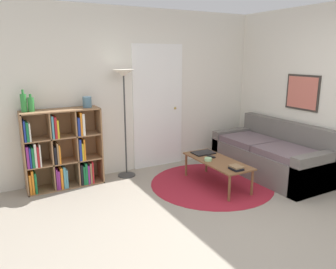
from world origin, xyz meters
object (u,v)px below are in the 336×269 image
at_px(vase_on_shelf, 87,102).
at_px(coffee_table, 217,162).
at_px(couch, 272,156).
at_px(bowl, 208,159).
at_px(bottle_left, 24,103).
at_px(bookshelf, 61,152).
at_px(bottle_middle, 31,104).
at_px(laptop, 203,153).
at_px(floor_lamp, 124,87).

bearing_deg(vase_on_shelf, coffee_table, -33.23).
bearing_deg(couch, bowl, 175.82).
relative_size(coffee_table, bottle_left, 3.83).
bearing_deg(bookshelf, couch, -19.49).
xyz_separation_m(couch, bottle_middle, (-3.41, 1.10, 0.95)).
bearing_deg(bottle_middle, couch, -17.85).
relative_size(laptop, bowl, 3.04).
distance_m(laptop, vase_on_shelf, 1.92).
bearing_deg(bottle_left, bookshelf, -1.98).
bearing_deg(bowl, couch, -4.18).
height_order(coffee_table, bottle_middle, bottle_middle).
bearing_deg(bottle_left, bowl, -23.87).
bearing_deg(bottle_left, couch, -17.51).
height_order(coffee_table, bottle_left, bottle_left).
height_order(floor_lamp, coffee_table, floor_lamp).
relative_size(bowl, bottle_middle, 0.46).
bearing_deg(laptop, couch, -21.67).
relative_size(bowl, bottle_left, 0.36).
xyz_separation_m(coffee_table, bottle_left, (-2.43, 1.06, 0.92)).
height_order(bowl, vase_on_shelf, vase_on_shelf).
distance_m(bookshelf, bowl, 2.13).
relative_size(bottle_left, bottle_middle, 1.27).
xyz_separation_m(bookshelf, laptop, (2.02, -0.67, -0.13)).
relative_size(coffee_table, bowl, 10.55).
distance_m(coffee_table, bottle_middle, 2.71).
bearing_deg(bowl, laptop, 66.49).
bearing_deg(bottle_middle, bottle_left, 176.50).
height_order(bookshelf, laptop, bookshelf).
distance_m(bookshelf, laptop, 2.13).
xyz_separation_m(couch, bowl, (-1.20, 0.09, 0.12)).
bearing_deg(vase_on_shelf, bookshelf, 179.44).
bearing_deg(floor_lamp, couch, -26.64).
distance_m(floor_lamp, laptop, 1.58).
xyz_separation_m(laptop, bowl, (-0.14, -0.33, 0.01)).
height_order(couch, bowl, couch).
height_order(bookshelf, bottle_middle, bottle_middle).
relative_size(floor_lamp, laptop, 5.04).
bearing_deg(vase_on_shelf, bottle_middle, 178.99).
relative_size(floor_lamp, bowl, 15.34).
relative_size(couch, bottle_left, 6.26).
relative_size(bookshelf, vase_on_shelf, 7.30).
bearing_deg(laptop, coffee_table, -92.22).
bearing_deg(bottle_left, coffee_table, -23.54).
bearing_deg(laptop, bookshelf, 161.67).
xyz_separation_m(bowl, bottle_left, (-2.30, 1.02, 0.86)).
xyz_separation_m(couch, coffee_table, (-1.07, 0.05, 0.06)).
xyz_separation_m(laptop, bottle_left, (-2.44, 0.68, 0.87)).
bearing_deg(laptop, bottle_left, 164.35).
xyz_separation_m(bookshelf, bowl, (1.88, -1.00, -0.12)).
bearing_deg(laptop, bowl, -113.51).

